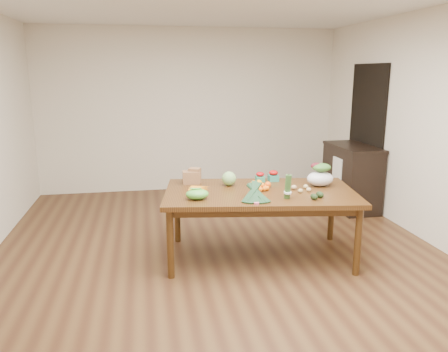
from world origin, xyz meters
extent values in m
plane|color=#55381D|center=(0.00, 0.00, 0.00)|extent=(6.00, 6.00, 0.00)
cube|color=silver|center=(0.00, 3.00, 1.35)|extent=(5.00, 0.02, 2.70)
cube|color=silver|center=(0.00, -3.00, 1.35)|extent=(5.00, 0.02, 2.70)
cube|color=silver|center=(2.50, 0.00, 1.35)|extent=(0.02, 6.00, 2.70)
cube|color=#523113|center=(0.41, -0.04, 0.38)|extent=(2.15, 1.40, 0.75)
cube|color=black|center=(2.48, 1.60, 1.05)|extent=(0.02, 1.00, 2.10)
cube|color=black|center=(2.22, 1.45, 0.47)|extent=(0.52, 1.02, 0.94)
cube|color=white|center=(1.96, 1.40, 0.55)|extent=(0.02, 0.28, 0.45)
sphere|color=#8AB769|center=(0.13, 0.23, 0.83)|extent=(0.16, 0.16, 0.16)
sphere|color=orange|center=(0.39, 0.14, 0.79)|extent=(0.07, 0.07, 0.07)
sphere|color=#FAA90F|center=(0.45, 0.16, 0.78)|extent=(0.07, 0.07, 0.07)
sphere|color=#FA570F|center=(0.53, 0.06, 0.79)|extent=(0.07, 0.07, 0.07)
ellipsoid|color=green|center=(-0.28, -0.24, 0.80)|extent=(0.23, 0.17, 0.10)
ellipsoid|color=tan|center=(0.78, -0.06, 0.78)|extent=(0.06, 0.05, 0.05)
ellipsoid|color=#D3C179|center=(0.81, -0.20, 0.77)|extent=(0.05, 0.05, 0.04)
ellipsoid|color=#D7CA7C|center=(0.92, -0.05, 0.77)|extent=(0.06, 0.05, 0.05)
ellipsoid|color=tan|center=(0.77, 0.04, 0.77)|extent=(0.05, 0.04, 0.04)
ellipsoid|color=#D2B679|center=(0.91, -0.17, 0.77)|extent=(0.05, 0.05, 0.05)
ellipsoid|color=black|center=(0.85, -0.47, 0.78)|extent=(0.09, 0.10, 0.06)
ellipsoid|color=black|center=(0.93, -0.41, 0.78)|extent=(0.09, 0.11, 0.06)
camera|label=1|loc=(-0.77, -4.37, 1.98)|focal=35.00mm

